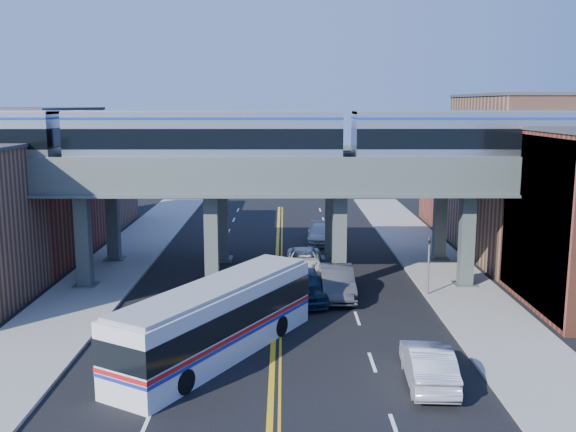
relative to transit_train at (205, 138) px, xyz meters
name	(u,v)px	position (x,y,z in m)	size (l,w,h in m)	color
ground	(274,331)	(4.25, -8.00, -9.42)	(120.00, 120.00, 0.00)	black
sidewalk_west	(103,278)	(-7.25, 2.00, -9.34)	(5.00, 70.00, 0.16)	gray
sidewalk_east	(449,277)	(15.75, 2.00, -9.34)	(5.00, 70.00, 0.16)	gray
building_west_b	(27,186)	(-14.25, 8.00, -3.92)	(8.00, 14.00, 11.00)	brown
building_west_c	(83,184)	(-14.25, 21.00, -5.42)	(8.00, 10.00, 8.00)	brown
building_east_b	(526,179)	(22.75, 8.00, -3.42)	(8.00, 14.00, 12.00)	brown
building_east_c	(473,179)	(22.75, 21.00, -4.92)	(8.00, 10.00, 9.00)	brown
mural_panel	(533,225)	(18.80, -4.00, -4.67)	(0.10, 9.50, 9.50)	teal
elevated_viaduct_near	(275,186)	(4.25, 0.00, -2.95)	(52.00, 3.60, 7.40)	#45514E
elevated_viaduct_far	(277,174)	(4.25, 7.00, -2.95)	(52.00, 3.60, 7.40)	#45514E
transit_train	(205,138)	(0.00, 0.00, 0.00)	(51.14, 3.21, 3.75)	black
stop_sign	(280,282)	(4.55, -5.00, -7.67)	(0.76, 0.09, 2.63)	slate
traffic_signal	(429,259)	(13.45, -2.00, -7.12)	(0.15, 0.18, 4.10)	slate
transit_bus	(218,320)	(1.72, -11.04, -7.76)	(8.74, 12.23, 3.23)	silver
car_lane_a	(306,285)	(6.05, -2.73, -8.50)	(2.19, 5.43, 1.85)	#11243F
car_lane_b	(337,282)	(7.97, -2.05, -8.50)	(1.95, 5.60, 1.84)	#323134
car_lane_c	(303,260)	(6.14, 4.34, -8.70)	(2.41, 5.24, 1.46)	white
car_lane_d	(320,234)	(7.83, 13.15, -8.66)	(2.13, 5.25, 1.52)	silver
car_parked_curb	(428,364)	(10.75, -14.21, -8.58)	(1.79, 5.13, 1.69)	#B5B4B9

